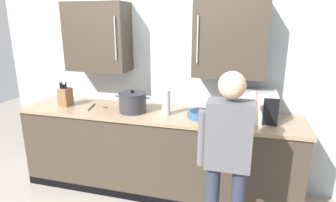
{
  "coord_description": "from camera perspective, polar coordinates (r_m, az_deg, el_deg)",
  "views": [
    {
      "loc": [
        0.9,
        -2.05,
        1.89
      ],
      "look_at": [
        0.15,
        0.68,
        1.09
      ],
      "focal_mm": 30.06,
      "sensor_mm": 36.0,
      "label": 1
    }
  ],
  "objects": [
    {
      "name": "back_wall_tiled",
      "position": [
        3.26,
        -0.81,
        7.14
      ],
      "size": [
        4.2,
        0.44,
        2.58
      ],
      "color": "#B2BCC1",
      "rests_on": "ground_plane"
    },
    {
      "name": "counter_unit",
      "position": [
        3.24,
        -2.37,
        -10.18
      ],
      "size": [
        3.07,
        0.67,
        0.94
      ],
      "color": "#3D3328",
      "rests_on": "ground_plane"
    },
    {
      "name": "microwave_oven",
      "position": [
        2.92,
        15.95,
        -0.88
      ],
      "size": [
        0.51,
        0.7,
        0.28
      ],
      "color": "#B7BABF",
      "rests_on": "counter_unit"
    },
    {
      "name": "stock_pot",
      "position": [
        3.07,
        -7.2,
        -0.26
      ],
      "size": [
        0.39,
        0.3,
        0.24
      ],
      "color": "#2D2D33",
      "rests_on": "counter_unit"
    },
    {
      "name": "wooden_spoon",
      "position": [
        3.32,
        -14.07,
        -1.14
      ],
      "size": [
        0.22,
        0.25,
        0.02
      ],
      "color": "brown",
      "rests_on": "counter_unit"
    },
    {
      "name": "knife_block",
      "position": [
        3.49,
        -20.08,
        0.84
      ],
      "size": [
        0.11,
        0.15,
        0.29
      ],
      "color": "brown",
      "rests_on": "counter_unit"
    },
    {
      "name": "thermos_flask",
      "position": [
        2.94,
        -0.35,
        -0.28
      ],
      "size": [
        0.09,
        0.09,
        0.27
      ],
      "color": "#B7BABF",
      "rests_on": "counter_unit"
    },
    {
      "name": "fruit_bowl",
      "position": [
        2.9,
        6.57,
        -2.58
      ],
      "size": [
        0.26,
        0.26,
        0.1
      ],
      "color": "#335684",
      "rests_on": "counter_unit"
    },
    {
      "name": "person_figure",
      "position": [
        2.23,
        12.05,
        -10.1
      ],
      "size": [
        0.44,
        0.6,
        1.55
      ],
      "color": "#282D3D",
      "rests_on": "ground_plane"
    }
  ]
}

